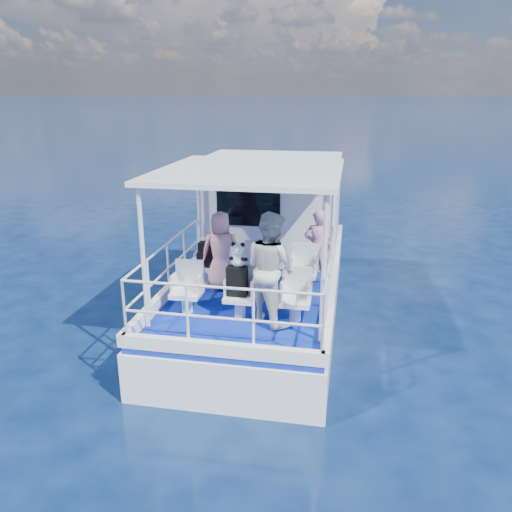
{
  "coord_description": "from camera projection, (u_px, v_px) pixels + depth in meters",
  "views": [
    {
      "loc": [
        1.64,
        -8.36,
        4.38
      ],
      "look_at": [
        0.13,
        -0.4,
        1.72
      ],
      "focal_mm": 35.0,
      "sensor_mm": 36.0,
      "label": 1
    }
  ],
  "objects": [
    {
      "name": "ground",
      "position": [
        253.0,
        335.0,
        9.46
      ],
      "size": [
        2000.0,
        2000.0,
        0.0
      ],
      "primitive_type": "plane",
      "color": "#08163C",
      "rests_on": "ground"
    },
    {
      "name": "hull",
      "position": [
        262.0,
        313.0,
        10.39
      ],
      "size": [
        3.0,
        7.0,
        1.6
      ],
      "primitive_type": "cube",
      "color": "white",
      "rests_on": "ground"
    },
    {
      "name": "deck",
      "position": [
        262.0,
        275.0,
        10.13
      ],
      "size": [
        2.9,
        6.9,
        0.1
      ],
      "primitive_type": "cube",
      "color": "navy",
      "rests_on": "hull"
    },
    {
      "name": "cabin",
      "position": [
        273.0,
        206.0,
        10.98
      ],
      "size": [
        2.85,
        2.0,
        2.2
      ],
      "primitive_type": "cube",
      "color": "white",
      "rests_on": "deck"
    },
    {
      "name": "canopy",
      "position": [
        250.0,
        171.0,
        8.29
      ],
      "size": [
        3.0,
        3.2,
        0.08
      ],
      "primitive_type": "cube",
      "color": "white",
      "rests_on": "cabin"
    },
    {
      "name": "canopy_posts",
      "position": [
        250.0,
        238.0,
        8.6
      ],
      "size": [
        2.77,
        2.97,
        2.2
      ],
      "color": "white",
      "rests_on": "deck"
    },
    {
      "name": "railings",
      "position": [
        247.0,
        277.0,
        8.49
      ],
      "size": [
        2.84,
        3.59,
        1.0
      ],
      "primitive_type": null,
      "color": "white",
      "rests_on": "deck"
    },
    {
      "name": "seat_port_fwd",
      "position": [
        209.0,
        275.0,
        9.47
      ],
      "size": [
        0.48,
        0.46,
        0.38
      ],
      "primitive_type": "cube",
      "color": "white",
      "rests_on": "deck"
    },
    {
      "name": "seat_center_fwd",
      "position": [
        255.0,
        278.0,
        9.31
      ],
      "size": [
        0.48,
        0.46,
        0.38
      ],
      "primitive_type": "cube",
      "color": "white",
      "rests_on": "deck"
    },
    {
      "name": "seat_stbd_fwd",
      "position": [
        303.0,
        281.0,
        9.15
      ],
      "size": [
        0.48,
        0.46,
        0.38
      ],
      "primitive_type": "cube",
      "color": "white",
      "rests_on": "deck"
    },
    {
      "name": "seat_port_aft",
      "position": [
        187.0,
        302.0,
        8.25
      ],
      "size": [
        0.48,
        0.46,
        0.38
      ],
      "primitive_type": "cube",
      "color": "white",
      "rests_on": "deck"
    },
    {
      "name": "seat_center_aft",
      "position": [
        240.0,
        306.0,
        8.09
      ],
      "size": [
        0.48,
        0.46,
        0.38
      ],
      "primitive_type": "cube",
      "color": "white",
      "rests_on": "deck"
    },
    {
      "name": "seat_stbd_aft",
      "position": [
        295.0,
        310.0,
        7.93
      ],
      "size": [
        0.48,
        0.46,
        0.38
      ],
      "primitive_type": "cube",
      "color": "white",
      "rests_on": "deck"
    },
    {
      "name": "passenger_port_fwd",
      "position": [
        221.0,
        251.0,
        9.08
      ],
      "size": [
        0.62,
        0.5,
        1.47
      ],
      "primitive_type": "imported",
      "rotation": [
        0.0,
        0.0,
        3.36
      ],
      "color": "pink",
      "rests_on": "deck"
    },
    {
      "name": "passenger_stbd_fwd",
      "position": [
        318.0,
        247.0,
        9.35
      ],
      "size": [
        0.56,
        0.39,
        1.44
      ],
      "primitive_type": "imported",
      "rotation": [
        0.0,
        0.0,
        3.24
      ],
      "color": "pink",
      "rests_on": "deck"
    },
    {
      "name": "passenger_stbd_aft",
      "position": [
        270.0,
        268.0,
        7.71
      ],
      "size": [
        1.1,
        1.08,
        1.79
      ],
      "primitive_type": "imported",
      "rotation": [
        0.0,
        0.0,
        2.44
      ],
      "color": "beige",
      "rests_on": "deck"
    },
    {
      "name": "backpack_port",
      "position": [
        209.0,
        255.0,
        9.28
      ],
      "size": [
        0.35,
        0.2,
        0.47
      ],
      "primitive_type": "cube",
      "color": "black",
      "rests_on": "seat_port_fwd"
    },
    {
      "name": "backpack_center",
      "position": [
        237.0,
        281.0,
        7.94
      ],
      "size": [
        0.32,
        0.18,
        0.48
      ],
      "primitive_type": "cube",
      "color": "black",
      "rests_on": "seat_center_aft"
    },
    {
      "name": "compact_camera",
      "position": [
        208.0,
        241.0,
        9.19
      ],
      "size": [
        0.1,
        0.06,
        0.06
      ],
      "primitive_type": "cube",
      "color": "black",
      "rests_on": "backpack_port"
    },
    {
      "name": "panda",
      "position": [
        238.0,
        255.0,
        7.83
      ],
      "size": [
        0.25,
        0.21,
        0.39
      ],
      "primitive_type": null,
      "color": "white",
      "rests_on": "backpack_center"
    }
  ]
}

